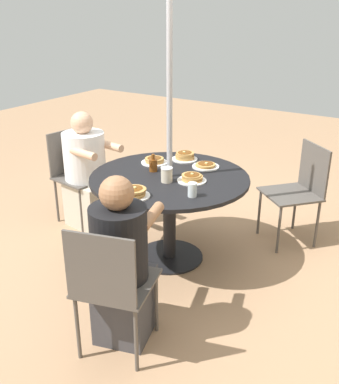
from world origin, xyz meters
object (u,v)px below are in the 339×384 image
(diner_south, at_px, (122,268))
(drinking_glass_a, at_px, (192,190))
(pancake_plate_e, at_px, (206,165))
(coffee_cup, at_px, (167,175))
(pancake_plate_d, at_px, (192,178))
(diner_east, at_px, (88,176))
(patio_chair_north, at_px, (300,187))
(patio_chair_south, at_px, (111,282))
(syrup_bottle, at_px, (153,165))
(pancake_plate_c, at_px, (185,156))
(patio_table, at_px, (170,190))
(pancake_plate_b, at_px, (154,161))
(pancake_plate_a, at_px, (134,193))
(patio_chair_east, at_px, (76,170))

(diner_south, height_order, drinking_glass_a, diner_south)
(pancake_plate_e, distance_m, coffee_cup, 0.47)
(coffee_cup, bearing_deg, pancake_plate_d, 126.48)
(diner_east, xyz_separation_m, pancake_plate_d, (0.13, 1.21, 0.27))
(patio_chair_north, xyz_separation_m, patio_chair_south, (2.04, -0.46, 0.00))
(pancake_plate_e, height_order, syrup_bottle, syrup_bottle)
(pancake_plate_c, xyz_separation_m, pancake_plate_e, (0.07, 0.25, -0.01))
(patio_table, distance_m, patio_chair_north, 1.19)
(syrup_bottle, bearing_deg, drinking_glass_a, 62.16)
(pancake_plate_c, distance_m, syrup_bottle, 0.40)
(pancake_plate_b, xyz_separation_m, syrup_bottle, (0.17, 0.11, 0.04))
(diner_south, bearing_deg, pancake_plate_c, 89.57)
(pancake_plate_a, height_order, drinking_glass_a, drinking_glass_a)
(pancake_plate_d, xyz_separation_m, drinking_glass_a, (0.26, 0.15, 0.03))
(pancake_plate_a, relative_size, pancake_plate_c, 1.00)
(pancake_plate_e, distance_m, drinking_glass_a, 0.63)
(patio_table, bearing_deg, coffee_cup, 22.66)
(pancake_plate_c, bearing_deg, diner_east, -72.37)
(pancake_plate_b, bearing_deg, pancake_plate_a, 23.29)
(pancake_plate_c, xyz_separation_m, drinking_glass_a, (0.67, 0.46, 0.02))
(diner_east, relative_size, pancake_plate_e, 4.89)
(patio_chair_east, bearing_deg, drinking_glass_a, 82.56)
(pancake_plate_b, distance_m, drinking_glass_a, 0.78)
(pancake_plate_b, xyz_separation_m, pancake_plate_d, (0.19, 0.48, 0.00))
(patio_chair_east, bearing_deg, pancake_plate_e, 105.54)
(diner_east, relative_size, drinking_glass_a, 10.86)
(patio_table, distance_m, syrup_bottle, 0.25)
(patio_chair_south, bearing_deg, pancake_plate_d, 80.18)
(pancake_plate_a, xyz_separation_m, pancake_plate_e, (-0.82, 0.13, -0.01))
(patio_chair_south, relative_size, pancake_plate_c, 3.92)
(pancake_plate_a, distance_m, pancake_plate_e, 0.83)
(patio_chair_east, xyz_separation_m, coffee_cup, (0.27, 1.23, 0.28))
(pancake_plate_e, xyz_separation_m, syrup_bottle, (0.32, -0.31, 0.04))
(coffee_cup, relative_size, drinking_glass_a, 1.13)
(coffee_cup, bearing_deg, patio_chair_north, 143.72)
(syrup_bottle, bearing_deg, patio_chair_east, -97.31)
(diner_east, height_order, pancake_plate_e, diner_east)
(patio_table, xyz_separation_m, pancake_plate_a, (0.48, 0.01, 0.15))
(patio_chair_north, xyz_separation_m, pancake_plate_c, (0.48, -0.89, 0.25))
(pancake_plate_d, bearing_deg, diner_south, 4.53)
(diner_south, relative_size, drinking_glass_a, 10.96)
(patio_chair_south, xyz_separation_m, pancake_plate_c, (-1.56, -0.44, 0.25))
(patio_chair_east, relative_size, syrup_bottle, 6.13)
(patio_chair_south, xyz_separation_m, pancake_plate_e, (-1.49, -0.19, 0.24))
(patio_chair_north, relative_size, coffee_cup, 7.74)
(diner_east, bearing_deg, pancake_plate_a, 66.48)
(patio_chair_south, height_order, coffee_cup, patio_chair_south)
(patio_chair_east, xyz_separation_m, syrup_bottle, (0.13, 1.01, 0.28))
(patio_chair_south, height_order, pancake_plate_b, patio_chair_south)
(patio_chair_north, xyz_separation_m, syrup_bottle, (0.87, -0.96, 0.28))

